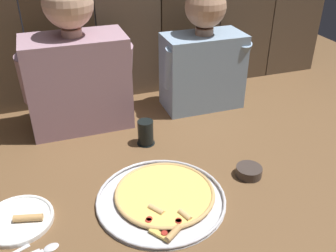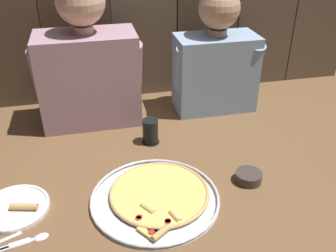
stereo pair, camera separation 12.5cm
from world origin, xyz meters
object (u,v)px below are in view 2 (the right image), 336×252
(drinking_glass, at_px, (150,131))
(dipping_bowl, at_px, (249,176))
(pizza_tray, at_px, (157,196))
(diner_right, at_px, (216,55))
(dinner_plate, at_px, (15,208))
(diner_left, at_px, (87,60))

(drinking_glass, xyz_separation_m, dipping_bowl, (0.29, -0.33, -0.03))
(pizza_tray, height_order, drinking_glass, drinking_glass)
(drinking_glass, distance_m, dipping_bowl, 0.44)
(drinking_glass, height_order, dipping_bowl, drinking_glass)
(pizza_tray, bearing_deg, drinking_glass, 83.09)
(pizza_tray, bearing_deg, diner_right, 56.45)
(dinner_plate, xyz_separation_m, diner_left, (0.28, 0.55, 0.28))
(dipping_bowl, height_order, diner_right, diner_right)
(pizza_tray, height_order, diner_left, diner_left)
(diner_right, bearing_deg, drinking_glass, -145.01)
(drinking_glass, relative_size, diner_right, 0.18)
(dipping_bowl, xyz_separation_m, diner_left, (-0.51, 0.57, 0.27))
(diner_left, bearing_deg, dinner_plate, -116.83)
(diner_right, bearing_deg, pizza_tray, -123.55)
(dinner_plate, height_order, dipping_bowl, dipping_bowl)
(pizza_tray, distance_m, dinner_plate, 0.46)
(dinner_plate, relative_size, dipping_bowl, 2.32)
(dinner_plate, distance_m, drinking_glass, 0.58)
(pizza_tray, height_order, diner_right, diner_right)
(diner_left, bearing_deg, diner_right, -0.04)
(pizza_tray, distance_m, diner_left, 0.68)
(pizza_tray, xyz_separation_m, drinking_glass, (0.04, 0.35, 0.04))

